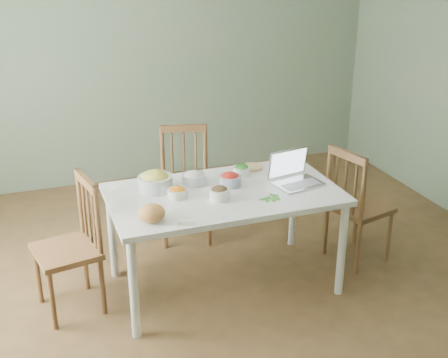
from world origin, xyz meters
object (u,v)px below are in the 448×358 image
object	(u,v)px
chair_right	(360,204)
bread_boule	(152,213)
bowl_squash	(155,181)
laptop	(299,170)
chair_far	(186,186)
chair_left	(66,248)
dining_table	(224,239)

from	to	relation	value
chair_right	bread_boule	xyz separation A→B (m)	(-1.77, -0.30, 0.35)
bowl_squash	laptop	bearing A→B (deg)	-14.45
bread_boule	bowl_squash	distance (m)	0.51
chair_far	laptop	size ratio (longest dim) A/B	2.86
bowl_squash	chair_far	bearing A→B (deg)	57.35
chair_left	bread_boule	world-z (taller)	chair_left
chair_right	bowl_squash	xyz separation A→B (m)	(-1.63, 0.19, 0.36)
dining_table	chair_left	world-z (taller)	chair_left
bowl_squash	laptop	size ratio (longest dim) A/B	0.72
chair_far	chair_right	distance (m)	1.47
chair_far	bowl_squash	size ratio (longest dim) A/B	3.95
chair_far	chair_left	bearing A→B (deg)	-131.18
chair_right	laptop	world-z (taller)	laptop
chair_far	bread_boule	size ratio (longest dim) A/B	5.58
chair_left	laptop	distance (m)	1.76
chair_right	laptop	size ratio (longest dim) A/B	2.83
dining_table	chair_far	xyz separation A→B (m)	(-0.05, 0.83, 0.11)
dining_table	chair_far	world-z (taller)	chair_far
bread_boule	chair_far	bearing A→B (deg)	63.92
chair_right	bowl_squash	world-z (taller)	chair_right
chair_right	bread_boule	bearing A→B (deg)	85.21
laptop	bread_boule	bearing A→B (deg)	-179.72
chair_left	bread_boule	size ratio (longest dim) A/B	5.53
dining_table	chair_far	bearing A→B (deg)	93.78
dining_table	laptop	size ratio (longest dim) A/B	4.81
dining_table	chair_far	size ratio (longest dim) A/B	1.68
bread_boule	laptop	size ratio (longest dim) A/B	0.51
chair_left	laptop	xyz separation A→B (m)	(1.70, -0.14, 0.41)
chair_far	laptop	xyz separation A→B (m)	(0.62, -0.89, 0.40)
chair_left	bowl_squash	world-z (taller)	chair_left
chair_far	chair_right	xyz separation A→B (m)	(1.22, -0.82, -0.01)
dining_table	chair_left	xyz separation A→B (m)	(-1.14, 0.07, 0.10)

